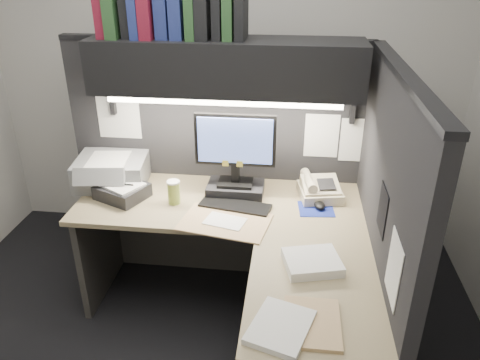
{
  "coord_description": "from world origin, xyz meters",
  "views": [
    {
      "loc": [
        0.51,
        -1.88,
        2.09
      ],
      "look_at": [
        0.23,
        0.51,
        0.91
      ],
      "focal_mm": 35.0,
      "sensor_mm": 36.0,
      "label": 1
    }
  ],
  "objects_px": {
    "overhead_shelf": "(226,66)",
    "telephone": "(320,190)",
    "monitor": "(235,164)",
    "printer": "(113,171)",
    "desk": "(265,306)",
    "keyboard": "(235,206)",
    "coffee_cup": "(174,193)",
    "notebook_stack": "(122,191)"
  },
  "relations": [
    {
      "from": "telephone",
      "to": "notebook_stack",
      "type": "xyz_separation_m",
      "value": [
        -1.2,
        -0.15,
        -0.01
      ]
    },
    {
      "from": "overhead_shelf",
      "to": "desk",
      "type": "bearing_deg",
      "value": -68.21
    },
    {
      "from": "printer",
      "to": "notebook_stack",
      "type": "xyz_separation_m",
      "value": [
        0.13,
        -0.19,
        -0.05
      ]
    },
    {
      "from": "coffee_cup",
      "to": "monitor",
      "type": "bearing_deg",
      "value": 24.28
    },
    {
      "from": "keyboard",
      "to": "telephone",
      "type": "relative_size",
      "value": 1.65
    },
    {
      "from": "monitor",
      "to": "telephone",
      "type": "xyz_separation_m",
      "value": [
        0.52,
        0.02,
        -0.16
      ]
    },
    {
      "from": "overhead_shelf",
      "to": "coffee_cup",
      "type": "distance_m",
      "value": 0.8
    },
    {
      "from": "desk",
      "to": "printer",
      "type": "height_order",
      "value": "printer"
    },
    {
      "from": "overhead_shelf",
      "to": "keyboard",
      "type": "distance_m",
      "value": 0.8
    },
    {
      "from": "printer",
      "to": "desk",
      "type": "bearing_deg",
      "value": -42.25
    },
    {
      "from": "overhead_shelf",
      "to": "notebook_stack",
      "type": "distance_m",
      "value": 0.98
    },
    {
      "from": "monitor",
      "to": "coffee_cup",
      "type": "relative_size",
      "value": 3.83
    },
    {
      "from": "monitor",
      "to": "keyboard",
      "type": "distance_m",
      "value": 0.26
    },
    {
      "from": "monitor",
      "to": "coffee_cup",
      "type": "xyz_separation_m",
      "value": [
        -0.35,
        -0.16,
        -0.14
      ]
    },
    {
      "from": "desk",
      "to": "monitor",
      "type": "height_order",
      "value": "monitor"
    },
    {
      "from": "desk",
      "to": "overhead_shelf",
      "type": "height_order",
      "value": "overhead_shelf"
    },
    {
      "from": "overhead_shelf",
      "to": "keyboard",
      "type": "height_order",
      "value": "overhead_shelf"
    },
    {
      "from": "overhead_shelf",
      "to": "telephone",
      "type": "bearing_deg",
      "value": -6.26
    },
    {
      "from": "desk",
      "to": "keyboard",
      "type": "height_order",
      "value": "keyboard"
    },
    {
      "from": "keyboard",
      "to": "coffee_cup",
      "type": "bearing_deg",
      "value": -171.03
    },
    {
      "from": "keyboard",
      "to": "telephone",
      "type": "distance_m",
      "value": 0.53
    },
    {
      "from": "monitor",
      "to": "coffee_cup",
      "type": "height_order",
      "value": "monitor"
    },
    {
      "from": "coffee_cup",
      "to": "printer",
      "type": "xyz_separation_m",
      "value": [
        -0.46,
        0.22,
        0.02
      ]
    },
    {
      "from": "telephone",
      "to": "notebook_stack",
      "type": "height_order",
      "value": "telephone"
    },
    {
      "from": "coffee_cup",
      "to": "printer",
      "type": "bearing_deg",
      "value": 154.35
    },
    {
      "from": "desk",
      "to": "monitor",
      "type": "relative_size",
      "value": 3.28
    },
    {
      "from": "monitor",
      "to": "printer",
      "type": "distance_m",
      "value": 0.82
    },
    {
      "from": "monitor",
      "to": "keyboard",
      "type": "xyz_separation_m",
      "value": [
        0.02,
        -0.17,
        -0.2
      ]
    },
    {
      "from": "desk",
      "to": "overhead_shelf",
      "type": "xyz_separation_m",
      "value": [
        -0.3,
        0.75,
        1.06
      ]
    },
    {
      "from": "overhead_shelf",
      "to": "telephone",
      "type": "distance_m",
      "value": 0.93
    },
    {
      "from": "overhead_shelf",
      "to": "printer",
      "type": "height_order",
      "value": "overhead_shelf"
    },
    {
      "from": "keyboard",
      "to": "notebook_stack",
      "type": "distance_m",
      "value": 0.7
    },
    {
      "from": "telephone",
      "to": "coffee_cup",
      "type": "height_order",
      "value": "coffee_cup"
    },
    {
      "from": "overhead_shelf",
      "to": "monitor",
      "type": "bearing_deg",
      "value": -53.48
    },
    {
      "from": "desk",
      "to": "overhead_shelf",
      "type": "relative_size",
      "value": 1.1
    },
    {
      "from": "notebook_stack",
      "to": "telephone",
      "type": "bearing_deg",
      "value": 6.97
    },
    {
      "from": "keyboard",
      "to": "telephone",
      "type": "xyz_separation_m",
      "value": [
        0.5,
        0.19,
        0.04
      ]
    },
    {
      "from": "overhead_shelf",
      "to": "printer",
      "type": "bearing_deg",
      "value": -178.35
    },
    {
      "from": "overhead_shelf",
      "to": "coffee_cup",
      "type": "xyz_separation_m",
      "value": [
        -0.29,
        -0.24,
        -0.7
      ]
    },
    {
      "from": "keyboard",
      "to": "notebook_stack",
      "type": "bearing_deg",
      "value": -172.66
    },
    {
      "from": "desk",
      "to": "coffee_cup",
      "type": "relative_size",
      "value": 12.58
    },
    {
      "from": "desk",
      "to": "notebook_stack",
      "type": "relative_size",
      "value": 6.12
    }
  ]
}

